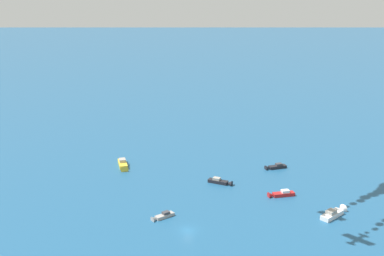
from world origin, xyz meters
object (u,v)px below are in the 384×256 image
at_px(motorboat_inshore, 162,216).
at_px(motorboat_offshore, 335,213).
at_px(motorboat_far_port, 123,165).
at_px(motorboat_trailing, 275,167).
at_px(motorboat_ahead, 280,194).
at_px(motorboat_far_stbd, 221,182).

xyz_separation_m(motorboat_inshore, motorboat_offshore, (-40.29, -27.07, 0.24)).
height_order(motorboat_far_port, motorboat_trailing, motorboat_far_port).
xyz_separation_m(motorboat_offshore, motorboat_ahead, (17.94, -4.33, -0.13)).
bearing_deg(motorboat_inshore, motorboat_ahead, -125.45).
distance_m(motorboat_far_port, motorboat_inshore, 43.56).
bearing_deg(motorboat_inshore, motorboat_far_port, -35.72).
relative_size(motorboat_far_stbd, motorboat_offshore, 0.81).
bearing_deg(motorboat_trailing, motorboat_offshore, 137.59).
bearing_deg(motorboat_far_stbd, motorboat_trailing, -113.18).
bearing_deg(motorboat_far_port, motorboat_trailing, -149.64).
bearing_deg(motorboat_far_stbd, motorboat_far_port, 7.78).
bearing_deg(motorboat_inshore, motorboat_trailing, -102.56).
relative_size(motorboat_offshore, motorboat_trailing, 1.40).
relative_size(motorboat_inshore, motorboat_offshore, 0.69).
distance_m(motorboat_far_port, motorboat_ahead, 58.02).
distance_m(motorboat_far_stbd, motorboat_trailing, 24.48).
bearing_deg(motorboat_ahead, motorboat_far_port, 5.90).
distance_m(motorboat_trailing, motorboat_ahead, 24.10).
bearing_deg(motorboat_trailing, motorboat_far_port, 30.36).
height_order(motorboat_far_stbd, motorboat_inshore, motorboat_far_stbd).
bearing_deg(motorboat_trailing, motorboat_ahead, 115.90).
height_order(motorboat_trailing, motorboat_ahead, motorboat_ahead).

